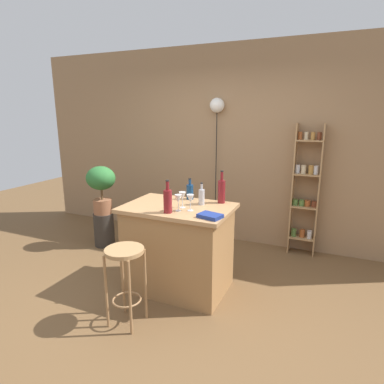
{
  "coord_description": "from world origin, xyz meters",
  "views": [
    {
      "loc": [
        1.42,
        -2.6,
        1.87
      ],
      "look_at": [
        0.05,
        0.55,
        1.03
      ],
      "focal_mm": 30.31,
      "sensor_mm": 36.0,
      "label": 1
    }
  ],
  "objects_px": {
    "bottle_soda_blue": "(222,191)",
    "pendant_globe_light": "(217,107)",
    "potted_plant": "(101,184)",
    "bottle_spirits_clear": "(190,191)",
    "bar_stool": "(125,268)",
    "bottle_wine_red": "(202,196)",
    "bottle_vinegar": "(168,201)",
    "wine_glass_right": "(190,199)",
    "plant_stool": "(104,229)",
    "spice_shelf": "(305,191)",
    "cookbook": "(210,216)",
    "wine_glass_left": "(178,199)",
    "wine_glass_center": "(182,196)"
  },
  "relations": [
    {
      "from": "bottle_soda_blue",
      "to": "wine_glass_left",
      "type": "bearing_deg",
      "value": -123.28
    },
    {
      "from": "bottle_soda_blue",
      "to": "bottle_wine_red",
      "type": "bearing_deg",
      "value": -138.18
    },
    {
      "from": "bar_stool",
      "to": "bottle_wine_red",
      "type": "bearing_deg",
      "value": 67.98
    },
    {
      "from": "bottle_spirits_clear",
      "to": "bottle_vinegar",
      "type": "relative_size",
      "value": 0.74
    },
    {
      "from": "bottle_spirits_clear",
      "to": "wine_glass_center",
      "type": "distance_m",
      "value": 0.34
    },
    {
      "from": "plant_stool",
      "to": "pendant_globe_light",
      "type": "distance_m",
      "value": 2.37
    },
    {
      "from": "bottle_spirits_clear",
      "to": "cookbook",
      "type": "height_order",
      "value": "bottle_spirits_clear"
    },
    {
      "from": "spice_shelf",
      "to": "pendant_globe_light",
      "type": "distance_m",
      "value": 1.66
    },
    {
      "from": "plant_stool",
      "to": "bottle_spirits_clear",
      "type": "height_order",
      "value": "bottle_spirits_clear"
    },
    {
      "from": "bottle_spirits_clear",
      "to": "pendant_globe_light",
      "type": "xyz_separation_m",
      "value": [
        -0.13,
        1.23,
        0.92
      ]
    },
    {
      "from": "bottle_wine_red",
      "to": "wine_glass_center",
      "type": "bearing_deg",
      "value": -127.09
    },
    {
      "from": "bottle_wine_red",
      "to": "potted_plant",
      "type": "bearing_deg",
      "value": 164.14
    },
    {
      "from": "bar_stool",
      "to": "wine_glass_center",
      "type": "xyz_separation_m",
      "value": [
        0.22,
        0.71,
        0.51
      ]
    },
    {
      "from": "bottle_soda_blue",
      "to": "wine_glass_right",
      "type": "height_order",
      "value": "bottle_soda_blue"
    },
    {
      "from": "bar_stool",
      "to": "potted_plant",
      "type": "relative_size",
      "value": 1.07
    },
    {
      "from": "bottle_spirits_clear",
      "to": "wine_glass_center",
      "type": "height_order",
      "value": "bottle_spirits_clear"
    },
    {
      "from": "potted_plant",
      "to": "pendant_globe_light",
      "type": "height_order",
      "value": "pendant_globe_light"
    },
    {
      "from": "spice_shelf",
      "to": "wine_glass_left",
      "type": "relative_size",
      "value": 10.65
    },
    {
      "from": "potted_plant",
      "to": "bottle_spirits_clear",
      "type": "height_order",
      "value": "bottle_spirits_clear"
    },
    {
      "from": "wine_glass_left",
      "to": "wine_glass_center",
      "type": "relative_size",
      "value": 1.0
    },
    {
      "from": "spice_shelf",
      "to": "cookbook",
      "type": "xyz_separation_m",
      "value": [
        -0.7,
        -1.72,
        0.07
      ]
    },
    {
      "from": "pendant_globe_light",
      "to": "wine_glass_center",
      "type": "bearing_deg",
      "value": -82.89
    },
    {
      "from": "bottle_soda_blue",
      "to": "pendant_globe_light",
      "type": "xyz_separation_m",
      "value": [
        -0.5,
        1.24,
        0.88
      ]
    },
    {
      "from": "plant_stool",
      "to": "bottle_soda_blue",
      "type": "xyz_separation_m",
      "value": [
        1.87,
        -0.33,
        0.82
      ]
    },
    {
      "from": "plant_stool",
      "to": "bottle_spirits_clear",
      "type": "xyz_separation_m",
      "value": [
        1.5,
        -0.33,
        0.78
      ]
    },
    {
      "from": "potted_plant",
      "to": "bottle_vinegar",
      "type": "bearing_deg",
      "value": -30.12
    },
    {
      "from": "pendant_globe_light",
      "to": "cookbook",
      "type": "bearing_deg",
      "value": -72.14
    },
    {
      "from": "pendant_globe_light",
      "to": "bottle_soda_blue",
      "type": "bearing_deg",
      "value": -68.0
    },
    {
      "from": "spice_shelf",
      "to": "bottle_wine_red",
      "type": "bearing_deg",
      "value": -124.79
    },
    {
      "from": "bottle_wine_red",
      "to": "pendant_globe_light",
      "type": "height_order",
      "value": "pendant_globe_light"
    },
    {
      "from": "bottle_spirits_clear",
      "to": "wine_glass_left",
      "type": "height_order",
      "value": "bottle_spirits_clear"
    },
    {
      "from": "bottle_spirits_clear",
      "to": "cookbook",
      "type": "distance_m",
      "value": 0.69
    },
    {
      "from": "wine_glass_right",
      "to": "bottle_wine_red",
      "type": "bearing_deg",
      "value": 85.49
    },
    {
      "from": "plant_stool",
      "to": "bottle_wine_red",
      "type": "distance_m",
      "value": 1.93
    },
    {
      "from": "bottle_wine_red",
      "to": "bottle_spirits_clear",
      "type": "bearing_deg",
      "value": 141.74
    },
    {
      "from": "bar_stool",
      "to": "potted_plant",
      "type": "distance_m",
      "value": 1.95
    },
    {
      "from": "wine_glass_right",
      "to": "pendant_globe_light",
      "type": "height_order",
      "value": "pendant_globe_light"
    },
    {
      "from": "plant_stool",
      "to": "bottle_soda_blue",
      "type": "relative_size",
      "value": 1.36
    },
    {
      "from": "plant_stool",
      "to": "bottle_spirits_clear",
      "type": "distance_m",
      "value": 1.72
    },
    {
      "from": "spice_shelf",
      "to": "wine_glass_right",
      "type": "xyz_separation_m",
      "value": [
        -0.95,
        -1.59,
        0.17
      ]
    },
    {
      "from": "wine_glass_right",
      "to": "cookbook",
      "type": "distance_m",
      "value": 0.3
    },
    {
      "from": "wine_glass_left",
      "to": "pendant_globe_light",
      "type": "bearing_deg",
      "value": 96.97
    },
    {
      "from": "bottle_spirits_clear",
      "to": "wine_glass_center",
      "type": "relative_size",
      "value": 1.45
    },
    {
      "from": "plant_stool",
      "to": "potted_plant",
      "type": "distance_m",
      "value": 0.67
    },
    {
      "from": "bar_stool",
      "to": "wine_glass_right",
      "type": "height_order",
      "value": "wine_glass_right"
    },
    {
      "from": "plant_stool",
      "to": "pendant_globe_light",
      "type": "bearing_deg",
      "value": 33.59
    },
    {
      "from": "potted_plant",
      "to": "bottle_spirits_clear",
      "type": "distance_m",
      "value": 1.54
    },
    {
      "from": "plant_stool",
      "to": "wine_glass_left",
      "type": "height_order",
      "value": "wine_glass_left"
    },
    {
      "from": "bottle_soda_blue",
      "to": "bottle_vinegar",
      "type": "bearing_deg",
      "value": -123.64
    },
    {
      "from": "wine_glass_left",
      "to": "cookbook",
      "type": "xyz_separation_m",
      "value": [
        0.36,
        -0.08,
        -0.1
      ]
    }
  ]
}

